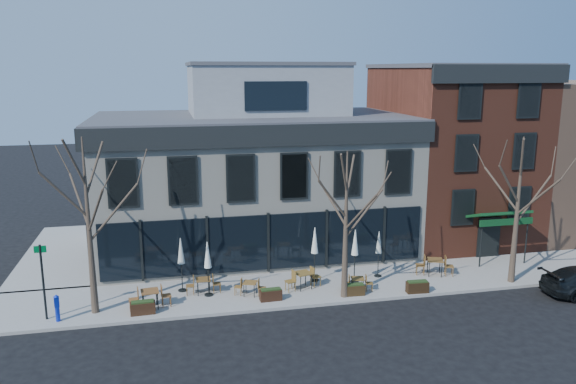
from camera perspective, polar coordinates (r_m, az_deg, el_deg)
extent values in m
plane|color=black|center=(30.47, -2.02, -8.49)|extent=(120.00, 120.00, 0.00)
cube|color=gray|center=(29.23, 5.12, -9.30)|extent=(33.50, 4.70, 0.15)
cube|color=gray|center=(36.21, -21.74, -5.85)|extent=(4.50, 12.00, 0.15)
cube|color=beige|center=(34.10, -3.60, 0.77)|extent=(18.00, 10.00, 8.00)
cube|color=#47474C|center=(33.52, -3.69, 7.56)|extent=(18.30, 10.30, 0.30)
cube|color=black|center=(28.55, -2.09, 5.74)|extent=(18.30, 0.25, 1.10)
cube|color=black|center=(33.42, -19.41, 6.02)|extent=(0.25, 10.30, 1.10)
cube|color=black|center=(29.79, -2.03, -5.11)|extent=(17.20, 0.12, 3.00)
cube|color=black|center=(33.48, -18.81, -3.81)|extent=(0.12, 7.50, 3.00)
cube|color=gray|center=(34.58, -2.32, 10.30)|extent=(9.00, 6.50, 3.00)
cube|color=brown|center=(38.02, 16.15, 3.80)|extent=(8.00, 10.00, 11.00)
cube|color=#47474C|center=(37.65, 16.67, 12.18)|extent=(8.20, 10.20, 0.25)
cube|color=black|center=(33.25, 20.94, 11.15)|extent=(8.20, 0.25, 1.00)
cube|color=#0D3A19|center=(33.59, 20.61, -2.12)|extent=(3.20, 1.66, 0.67)
cube|color=black|center=(34.66, 19.69, -4.45)|extent=(1.40, 0.10, 2.50)
cube|color=#8C664C|center=(44.50, 26.91, 3.48)|extent=(12.00, 12.00, 10.00)
cone|color=#382B21|center=(25.94, -19.57, -3.41)|extent=(0.34, 0.34, 7.92)
cylinder|color=#382B21|center=(25.86, -17.27, -1.99)|extent=(2.23, 0.50, 2.48)
cylinder|color=#382B21|center=(26.69, -20.45, -0.76)|extent=(1.03, 2.05, 2.14)
cylinder|color=#382B21|center=(25.41, -21.79, -0.31)|extent=(1.80, 0.75, 2.21)
cylinder|color=#382B21|center=(24.72, -18.96, -1.86)|extent=(1.03, 2.04, 2.28)
cone|color=#382B21|center=(26.43, 5.89, -3.44)|extent=(0.34, 0.34, 7.04)
cylinder|color=#382B21|center=(26.75, 7.73, -2.17)|extent=(2.00, 0.46, 2.21)
cylinder|color=#382B21|center=(26.87, 4.55, -1.13)|extent=(0.93, 1.84, 1.91)
cylinder|color=#382B21|center=(25.61, 4.56, -0.76)|extent=(1.61, 0.68, 1.97)
cylinder|color=#382B21|center=(25.56, 7.38, -2.09)|extent=(0.93, 1.83, 2.03)
cone|color=#382B21|center=(30.36, 22.26, -1.81)|extent=(0.34, 0.34, 7.48)
cylinder|color=#382B21|center=(30.96, 23.69, -0.65)|extent=(2.12, 0.48, 2.35)
cylinder|color=#382B21|center=(30.66, 20.79, 0.31)|extent=(0.98, 1.94, 2.03)
cylinder|color=#382B21|center=(29.38, 21.53, 0.72)|extent=(1.71, 0.71, 2.09)
cylinder|color=#382B21|center=(29.70, 24.06, -0.50)|extent=(0.98, 1.94, 2.16)
cylinder|color=black|center=(26.67, -23.60, -8.42)|extent=(0.10, 0.10, 3.40)
cube|color=#005926|center=(26.20, -23.89, -5.34)|extent=(0.50, 0.04, 0.30)
cylinder|color=#0E25B6|center=(26.76, -22.36, -11.39)|extent=(0.19, 0.19, 0.66)
cube|color=#0E25B6|center=(26.55, -22.46, -10.27)|extent=(0.24, 0.22, 0.47)
cone|color=#0E25B6|center=(26.44, -22.51, -9.70)|extent=(0.25, 0.25, 0.11)
cube|color=brown|center=(26.67, -13.87, -9.76)|extent=(0.86, 0.86, 0.04)
cylinder|color=black|center=(26.52, -14.45, -10.88)|extent=(0.04, 0.04, 0.80)
cylinder|color=black|center=(26.55, -13.08, -10.77)|extent=(0.04, 0.04, 0.80)
cylinder|color=black|center=(27.09, -14.55, -10.38)|extent=(0.04, 0.04, 0.80)
cylinder|color=black|center=(27.13, -13.22, -10.27)|extent=(0.04, 0.04, 0.80)
cube|color=brown|center=(27.83, -8.60, -8.77)|extent=(0.70, 0.70, 0.04)
cylinder|color=black|center=(27.70, -9.13, -9.71)|extent=(0.04, 0.04, 0.71)
cylinder|color=black|center=(27.72, -7.97, -9.65)|extent=(0.04, 0.04, 0.71)
cylinder|color=black|center=(28.21, -9.18, -9.29)|extent=(0.04, 0.04, 0.71)
cylinder|color=black|center=(28.23, -8.04, -9.23)|extent=(0.04, 0.04, 0.71)
cube|color=brown|center=(27.40, -3.89, -9.15)|extent=(0.80, 0.80, 0.04)
cylinder|color=black|center=(27.34, -4.50, -9.96)|extent=(0.04, 0.04, 0.65)
cylinder|color=black|center=(27.25, -3.45, -10.02)|extent=(0.04, 0.04, 0.65)
cylinder|color=black|center=(27.80, -4.29, -9.57)|extent=(0.04, 0.04, 0.65)
cylinder|color=black|center=(27.70, -3.26, -9.63)|extent=(0.04, 0.04, 0.65)
cube|color=brown|center=(28.10, 1.55, -8.23)|extent=(0.95, 0.95, 0.04)
cylinder|color=black|center=(27.85, 1.29, -9.32)|extent=(0.04, 0.04, 0.80)
cylinder|color=black|center=(28.14, 2.42, -9.10)|extent=(0.04, 0.04, 0.80)
cylinder|color=black|center=(28.36, 0.68, -8.91)|extent=(0.04, 0.04, 0.80)
cylinder|color=black|center=(28.64, 1.79, -8.70)|extent=(0.04, 0.04, 0.80)
cube|color=brown|center=(28.07, 7.09, -8.70)|extent=(0.74, 0.74, 0.04)
cylinder|color=black|center=(27.93, 6.62, -9.52)|extent=(0.04, 0.04, 0.64)
cylinder|color=black|center=(27.99, 7.64, -9.50)|extent=(0.04, 0.04, 0.64)
cylinder|color=black|center=(28.38, 6.50, -9.15)|extent=(0.04, 0.04, 0.64)
cylinder|color=black|center=(28.44, 7.51, -9.13)|extent=(0.04, 0.04, 0.64)
cube|color=brown|center=(30.84, 14.71, -6.68)|extent=(1.02, 1.02, 0.05)
cylinder|color=black|center=(30.63, 14.15, -7.63)|extent=(0.05, 0.05, 0.83)
cylinder|color=black|center=(30.73, 15.35, -7.63)|extent=(0.05, 0.05, 0.83)
cylinder|color=black|center=(31.24, 13.99, -7.23)|extent=(0.05, 0.05, 0.83)
cylinder|color=black|center=(31.33, 15.17, -7.23)|extent=(0.05, 0.05, 0.83)
cylinder|color=black|center=(28.56, -10.67, -9.78)|extent=(0.43, 0.43, 0.06)
cylinder|color=black|center=(28.18, -10.75, -7.79)|extent=(0.05, 0.05, 2.17)
cone|color=beige|center=(27.86, -10.83, -5.89)|extent=(0.35, 0.35, 1.28)
cylinder|color=black|center=(27.83, -8.05, -10.29)|extent=(0.43, 0.43, 0.06)
cylinder|color=black|center=(27.44, -8.11, -8.26)|extent=(0.05, 0.05, 2.16)
cone|color=white|center=(27.12, -8.18, -6.32)|extent=(0.35, 0.35, 1.28)
cylinder|color=black|center=(29.38, 2.69, -8.92)|extent=(0.46, 0.46, 0.06)
cylinder|color=black|center=(29.00, 2.71, -6.88)|extent=(0.05, 0.05, 2.28)
cone|color=silver|center=(28.68, 2.74, -4.92)|extent=(0.37, 0.37, 1.35)
cylinder|color=black|center=(29.34, 6.73, -9.03)|extent=(0.45, 0.45, 0.06)
cylinder|color=black|center=(28.97, 6.78, -7.02)|extent=(0.05, 0.05, 2.24)
cone|color=silver|center=(28.64, 6.84, -5.09)|extent=(0.37, 0.37, 1.33)
cylinder|color=black|center=(30.30, 9.10, -8.40)|extent=(0.39, 0.39, 0.05)
cylinder|color=black|center=(29.98, 9.16, -6.69)|extent=(0.04, 0.04, 1.97)
cone|color=beige|center=(29.70, 9.22, -5.06)|extent=(0.32, 0.32, 1.16)
cube|color=black|center=(26.35, -14.53, -11.34)|extent=(1.10, 0.48, 0.54)
cube|color=#1E3314|center=(26.24, -14.57, -10.76)|extent=(0.99, 0.39, 0.09)
cube|color=black|center=(26.94, -1.76, -10.42)|extent=(1.05, 0.46, 0.52)
cube|color=#1E3314|center=(26.83, -1.77, -9.87)|extent=(0.95, 0.37, 0.08)
cube|color=#312210|center=(27.70, 6.72, -9.86)|extent=(1.03, 0.45, 0.51)
cube|color=#1E3314|center=(27.60, 6.74, -9.33)|extent=(0.93, 0.36, 0.08)
cube|color=black|center=(28.52, 13.00, -9.40)|extent=(1.10, 0.50, 0.54)
cube|color=#1E3314|center=(28.42, 13.03, -8.86)|extent=(0.98, 0.40, 0.09)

